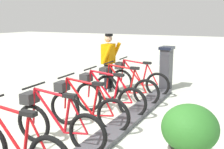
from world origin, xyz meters
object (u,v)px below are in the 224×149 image
object	(u,v)px
bike_docked_0	(136,79)
bike_docked_4	(55,122)
bike_docked_2	(106,95)
planter_bush	(189,136)
bike_docked_5	(13,144)
worker_near_rack	(109,60)
bike_docked_3	(85,107)
payment_kiosk	(166,67)
bike_docked_1	(123,86)

from	to	relation	value
bike_docked_0	bike_docked_4	distance (m)	3.56
bike_docked_2	planter_bush	world-z (taller)	bike_docked_2
bike_docked_0	bike_docked_2	size ratio (longest dim) A/B	1.00
bike_docked_2	bike_docked_5	xyz separation A→B (m)	(0.00, 2.67, 0.00)
planter_bush	bike_docked_0	bearing A→B (deg)	-58.14
worker_near_rack	planter_bush	distance (m)	4.44
bike_docked_3	bike_docked_5	size ratio (longest dim) A/B	1.00
payment_kiosk	worker_near_rack	distance (m)	1.73
bike_docked_3	bike_docked_4	world-z (taller)	same
bike_docked_0	bike_docked_2	xyz separation A→B (m)	(0.00, 1.78, 0.00)
payment_kiosk	bike_docked_1	distance (m)	1.91
bike_docked_1	planter_bush	distance (m)	3.25
bike_docked_0	payment_kiosk	bearing A→B (deg)	-121.97
bike_docked_3	bike_docked_0	bearing A→B (deg)	-90.00
bike_docked_1	worker_near_rack	size ratio (longest dim) A/B	1.04
bike_docked_2	worker_near_rack	bearing A→B (deg)	-64.17
bike_docked_0	bike_docked_5	bearing A→B (deg)	90.00
bike_docked_3	bike_docked_4	size ratio (longest dim) A/B	1.00
bike_docked_0	planter_bush	xyz separation A→B (m)	(-2.09, 3.37, 0.11)
bike_docked_1	bike_docked_3	bearing A→B (deg)	90.00
bike_docked_1	planter_bush	world-z (taller)	bike_docked_1
bike_docked_3	worker_near_rack	distance (m)	2.79
bike_docked_2	bike_docked_4	xyz separation A→B (m)	(0.00, 1.78, 0.00)
bike_docked_1	bike_docked_3	world-z (taller)	same
bike_docked_2	bike_docked_5	world-z (taller)	same
worker_near_rack	planter_bush	bearing A→B (deg)	131.45
bike_docked_3	worker_near_rack	world-z (taller)	worker_near_rack
bike_docked_3	bike_docked_5	world-z (taller)	same
bike_docked_5	bike_docked_0	bearing A→B (deg)	-90.00
bike_docked_0	worker_near_rack	xyz separation A→B (m)	(0.84, 0.05, 0.48)
bike_docked_0	bike_docked_2	world-z (taller)	same
bike_docked_4	worker_near_rack	distance (m)	3.64
bike_docked_0	bike_docked_4	xyz separation A→B (m)	(0.00, 3.56, 0.00)
payment_kiosk	bike_docked_3	world-z (taller)	payment_kiosk
payment_kiosk	bike_docked_4	bearing A→B (deg)	82.72
bike_docked_3	bike_docked_1	bearing A→B (deg)	-90.00
bike_docked_3	worker_near_rack	xyz separation A→B (m)	(0.84, -2.62, 0.48)
bike_docked_3	bike_docked_4	bearing A→B (deg)	90.00
payment_kiosk	bike_docked_1	bearing A→B (deg)	72.44
bike_docked_2	worker_near_rack	size ratio (longest dim) A/B	1.04
planter_bush	worker_near_rack	bearing A→B (deg)	-48.55
payment_kiosk	bike_docked_1	world-z (taller)	payment_kiosk
bike_docked_1	payment_kiosk	bearing A→B (deg)	-107.56
bike_docked_0	planter_bush	world-z (taller)	bike_docked_0
bike_docked_3	planter_bush	xyz separation A→B (m)	(-2.09, 0.70, 0.11)
bike_docked_2	payment_kiosk	bearing A→B (deg)	-101.97
bike_docked_0	bike_docked_3	distance (m)	2.67
bike_docked_3	planter_bush	distance (m)	2.21
payment_kiosk	worker_near_rack	size ratio (longest dim) A/B	0.77
bike_docked_4	worker_near_rack	bearing A→B (deg)	-76.59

